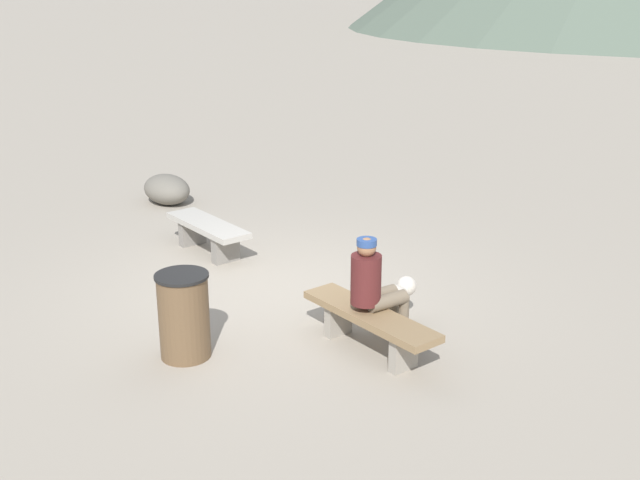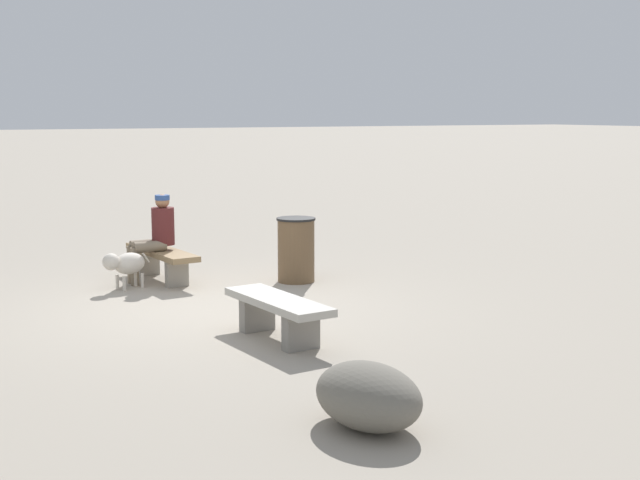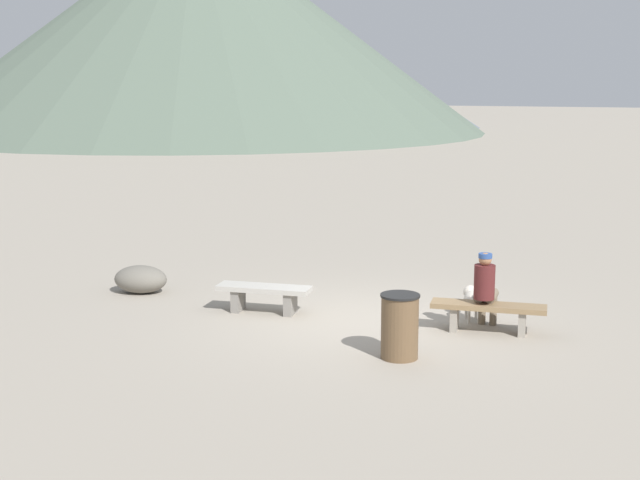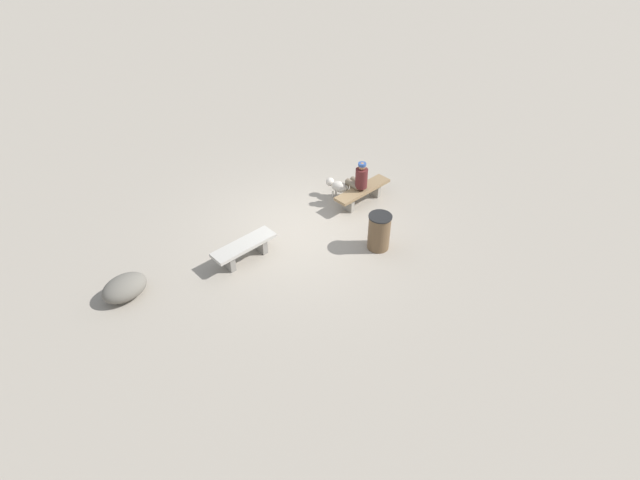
{
  "view_description": "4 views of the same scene",
  "coord_description": "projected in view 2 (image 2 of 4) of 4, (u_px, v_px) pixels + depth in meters",
  "views": [
    {
      "loc": [
        7.64,
        -4.46,
        3.72
      ],
      "look_at": [
        -0.35,
        0.87,
        0.4
      ],
      "focal_mm": 44.18,
      "sensor_mm": 36.0,
      "label": 1
    },
    {
      "loc": [
        -9.54,
        3.68,
        2.34
      ],
      "look_at": [
        -0.62,
        -1.15,
        0.82
      ],
      "focal_mm": 48.45,
      "sensor_mm": 36.0,
      "label": 2
    },
    {
      "loc": [
        3.68,
        -12.74,
        3.76
      ],
      "look_at": [
        -1.5,
        2.05,
        0.84
      ],
      "focal_mm": 49.21,
      "sensor_mm": 36.0,
      "label": 3
    },
    {
      "loc": [
        -5.94,
        -8.1,
        7.55
      ],
      "look_at": [
        -0.42,
        -1.14,
        0.57
      ],
      "focal_mm": 28.93,
      "sensor_mm": 36.0,
      "label": 4
    }
  ],
  "objects": [
    {
      "name": "seated_person",
      "position": [
        156.0,
        233.0,
        11.79
      ],
      "size": [
        0.32,
        0.65,
        1.21
      ],
      "rotation": [
        0.0,
        0.0,
        -0.0
      ],
      "color": "#511E1E",
      "rests_on": "ground"
    },
    {
      "name": "trash_bin",
      "position": [
        296.0,
        250.0,
        11.87
      ],
      "size": [
        0.54,
        0.54,
        0.89
      ],
      "color": "brown",
      "rests_on": "ground"
    },
    {
      "name": "dog",
      "position": [
        125.0,
        264.0,
        11.37
      ],
      "size": [
        0.41,
        0.69,
        0.51
      ],
      "rotation": [
        0.0,
        0.0,
        1.9
      ],
      "color": "beige",
      "rests_on": "ground"
    },
    {
      "name": "bench_right",
      "position": [
        162.0,
        257.0,
        11.96
      ],
      "size": [
        1.72,
        0.54,
        0.44
      ],
      "rotation": [
        0.0,
        0.0,
        0.08
      ],
      "color": "gray",
      "rests_on": "ground"
    },
    {
      "name": "boulder",
      "position": [
        368.0,
        396.0,
        6.4
      ],
      "size": [
        1.03,
        0.79,
        0.49
      ],
      "primitive_type": "ellipsoid",
      "rotation": [
        0.0,
        0.0,
        4.84
      ],
      "color": "#6B665B",
      "rests_on": "ground"
    },
    {
      "name": "ground",
      "position": [
        211.0,
        310.0,
        10.38
      ],
      "size": [
        210.0,
        210.0,
        0.06
      ],
      "primitive_type": "cube",
      "color": "#9E9384"
    },
    {
      "name": "bench_left",
      "position": [
        278.0,
        310.0,
        8.86
      ],
      "size": [
        1.56,
        0.57,
        0.44
      ],
      "rotation": [
        0.0,
        0.0,
        0.08
      ],
      "color": "gray",
      "rests_on": "ground"
    }
  ]
}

